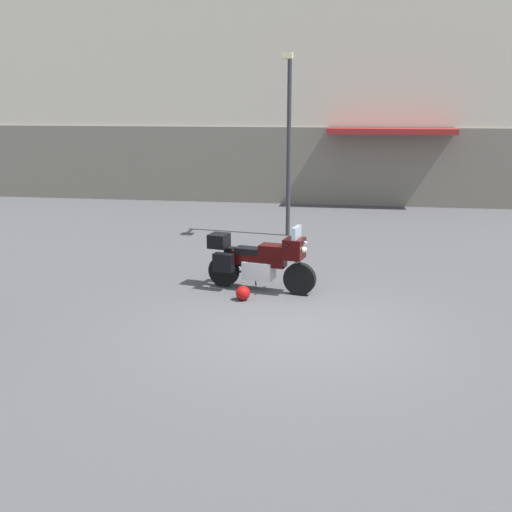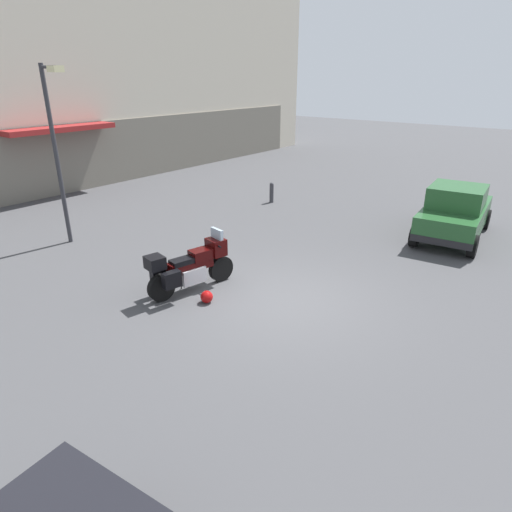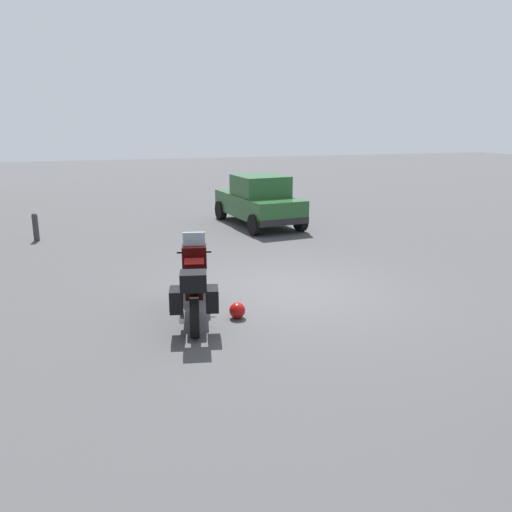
% 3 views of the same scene
% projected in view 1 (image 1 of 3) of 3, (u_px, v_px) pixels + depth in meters
% --- Properties ---
extents(ground_plane, '(80.00, 80.00, 0.00)m').
position_uv_depth(ground_plane, '(295.00, 328.00, 10.20)').
color(ground_plane, '#424244').
extents(building_facade_rear, '(39.66, 3.40, 11.67)m').
position_uv_depth(building_facade_rear, '(333.00, 43.00, 22.25)').
color(building_facade_rear, beige).
rests_on(building_facade_rear, ground).
extents(motorcycle, '(2.24, 0.99, 1.36)m').
position_uv_depth(motorcycle, '(259.00, 260.00, 12.11)').
color(motorcycle, black).
rests_on(motorcycle, ground).
extents(helmet, '(0.28, 0.28, 0.28)m').
position_uv_depth(helmet, '(243.00, 293.00, 11.60)').
color(helmet, '#990C0C').
rests_on(helmet, ground).
extents(streetlamp_curbside, '(0.28, 0.94, 4.98)m').
position_uv_depth(streetlamp_curbside, '(288.00, 127.00, 16.42)').
color(streetlamp_curbside, '#2D2D33').
rests_on(streetlamp_curbside, ground).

